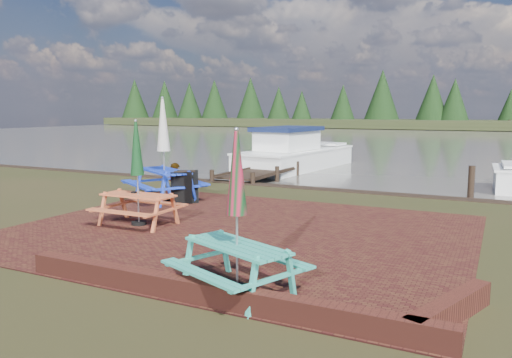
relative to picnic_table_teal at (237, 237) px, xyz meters
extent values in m
plane|color=black|center=(-1.61, 2.04, -0.78)|extent=(120.00, 120.00, 0.00)
cube|color=#371311|center=(-1.61, 3.04, -0.77)|extent=(9.00, 7.50, 0.02)
cube|color=#4C1E16|center=(-0.11, -0.56, -0.63)|extent=(6.00, 0.22, 0.30)
cube|color=#4C1E16|center=(2.69, 0.24, -0.63)|extent=(0.82, 1.77, 0.30)
cube|color=#46443C|center=(-1.61, 39.04, -0.78)|extent=(120.00, 60.00, 0.02)
cube|color=black|center=(-1.61, 68.04, -0.28)|extent=(120.00, 10.00, 1.20)
cube|color=teal|center=(0.00, 0.00, -0.12)|extent=(1.71, 1.17, 0.04)
cube|color=teal|center=(-0.23, -0.56, -0.38)|extent=(1.56, 0.80, 0.04)
cube|color=teal|center=(0.23, 0.56, -0.38)|extent=(1.56, 0.80, 0.04)
cube|color=teal|center=(-0.64, 0.26, -0.45)|extent=(0.58, 1.31, 0.66)
cube|color=teal|center=(0.64, -0.26, -0.45)|extent=(0.58, 1.31, 0.66)
cylinder|color=black|center=(0.00, 0.00, -0.73)|extent=(0.32, 0.32, 0.09)
cylinder|color=#B2B2B7|center=(0.00, 0.00, 0.33)|extent=(0.03, 0.03, 2.22)
cone|color=maroon|center=(0.00, 0.00, 0.86)|extent=(0.28, 0.28, 1.11)
cube|color=#C65B32|center=(-3.80, 2.56, -0.11)|extent=(1.62, 0.65, 0.04)
cube|color=#C65B32|center=(-3.79, 1.95, -0.37)|extent=(1.62, 0.24, 0.04)
cube|color=#C65B32|center=(-3.81, 3.17, -0.37)|extent=(1.62, 0.24, 0.04)
cube|color=#C65B32|center=(-4.50, 2.55, -0.45)|extent=(0.09, 1.40, 0.66)
cube|color=#C65B32|center=(-3.10, 2.57, -0.45)|extent=(0.09, 1.40, 0.66)
cylinder|color=black|center=(-3.80, 2.56, -0.73)|extent=(0.32, 0.32, 0.09)
cylinder|color=#B2B2B7|center=(-3.80, 2.56, 0.34)|extent=(0.03, 0.03, 2.24)
cone|color=#0E3516|center=(-3.80, 2.56, 0.88)|extent=(0.29, 0.29, 1.12)
cube|color=#1835B8|center=(-5.09, 5.22, 0.05)|extent=(2.13, 1.70, 0.04)
cube|color=#1835B8|center=(-5.48, 4.57, -0.27)|extent=(1.86, 1.26, 0.04)
cube|color=#1835B8|center=(-4.70, 5.87, -0.27)|extent=(1.86, 1.26, 0.04)
cube|color=#1835B8|center=(-5.84, 5.67, -0.36)|extent=(0.97, 1.54, 0.83)
cube|color=#1835B8|center=(-4.34, 4.77, -0.36)|extent=(0.97, 1.54, 0.83)
cylinder|color=black|center=(-5.09, 5.22, -0.72)|extent=(0.40, 0.40, 0.11)
cylinder|color=#B2B2B7|center=(-5.09, 5.22, 0.62)|extent=(0.04, 0.04, 2.79)
cone|color=beige|center=(-5.09, 5.22, 1.29)|extent=(0.36, 0.36, 1.40)
cube|color=black|center=(-4.29, 4.88, -0.33)|extent=(0.57, 0.49, 0.88)
cube|color=black|center=(-4.29, 5.18, -0.33)|extent=(0.57, 0.49, 0.88)
cube|color=black|center=(-4.29, 5.03, 0.10)|extent=(0.47, 0.34, 0.03)
cube|color=black|center=(-5.11, 13.54, -0.66)|extent=(1.60, 9.00, 0.06)
cube|color=black|center=(-5.86, 13.54, -0.61)|extent=(0.08, 9.00, 0.08)
cube|color=black|center=(-4.36, 13.54, -0.61)|extent=(0.08, 9.00, 0.08)
cylinder|color=black|center=(-5.91, 9.04, -0.88)|extent=(0.16, 0.16, 1.00)
cylinder|color=black|center=(-4.31, 9.04, -0.88)|extent=(0.16, 0.16, 1.00)
cube|color=white|center=(-5.27, 15.37, -0.64)|extent=(3.21, 7.36, 1.02)
cube|color=white|center=(-5.27, 15.37, -0.11)|extent=(3.27, 7.51, 0.08)
cube|color=white|center=(-5.36, 14.52, 0.38)|extent=(2.08, 3.17, 0.87)
cube|color=#111B40|center=(-5.36, 14.52, 0.87)|extent=(2.32, 3.62, 0.18)
cube|color=white|center=(-4.97, 18.07, 0.02)|extent=(2.21, 1.50, 0.10)
imported|color=gray|center=(-6.08, 7.13, 0.03)|extent=(0.64, 0.48, 1.61)
camera|label=1|loc=(3.12, -5.73, 1.69)|focal=35.00mm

